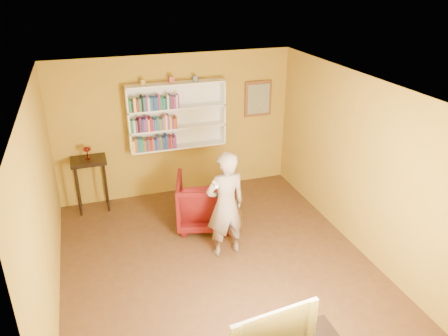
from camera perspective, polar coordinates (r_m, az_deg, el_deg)
The scene contains 15 objects.
room_shell at distance 6.24m, azimuth -1.17°, elevation -4.59°, with size 5.30×5.80×2.88m.
bookshelf at distance 8.17m, azimuth -6.26°, elevation 6.87°, with size 1.80×0.29×1.23m.
books_row_lower at distance 8.15m, azimuth -9.10°, elevation 3.20°, with size 0.80×0.19×0.26m.
books_row_middle at distance 8.02m, azimuth -9.17°, elevation 5.73°, with size 0.83×0.19×0.27m.
books_row_upper at distance 7.91m, azimuth -9.21°, elevation 8.36°, with size 0.89×0.19×0.27m.
ornament_left at distance 7.84m, azimuth -10.57°, elevation 10.93°, with size 0.07×0.07×0.10m, color #B08032.
ornament_centre at distance 7.92m, azimuth -6.91°, elevation 11.38°, with size 0.09×0.09×0.12m, color #A23D36.
ornament_right at distance 8.01m, azimuth -3.82°, elevation 11.57°, with size 0.07×0.07×0.10m, color slate.
framed_painting at distance 8.64m, azimuth 4.48°, elevation 9.01°, with size 0.55×0.05×0.70m.
console_table at distance 8.13m, azimuth -17.18°, elevation 0.00°, with size 0.61×0.47×1.00m.
ruby_lustre at distance 8.00m, azimuth -17.48°, elevation 2.21°, with size 0.14×0.14×0.23m.
armchair at distance 7.47m, azimuth -2.42°, elevation -4.34°, with size 0.96×0.98×0.89m, color #480509.
person at distance 6.52m, azimuth 0.23°, elevation -4.86°, with size 0.62×0.41×1.70m, color #736154.
game_remote at distance 5.88m, azimuth -1.17°, elevation -2.18°, with size 0.04×0.15×0.04m, color white.
television at distance 4.61m, azimuth 5.97°, elevation -19.95°, with size 0.95×0.12×0.55m, color black.
Camera 1 is at (-1.59, -5.21, 4.05)m, focal length 35.00 mm.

